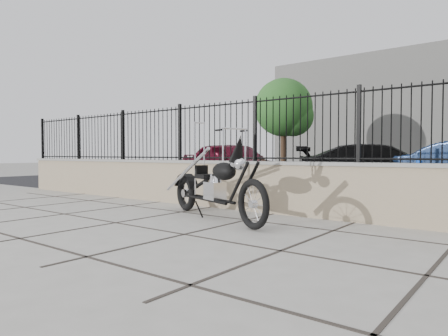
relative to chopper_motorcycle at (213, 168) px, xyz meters
name	(u,v)px	position (x,y,z in m)	size (l,w,h in m)	color
ground_plane	(115,223)	(-0.95, -1.29, -0.85)	(90.00, 90.00, 0.00)	#99968E
parking_lot	(370,181)	(-0.95, 11.21, -0.85)	(30.00, 30.00, 0.00)	black
retaining_wall	(215,184)	(-0.95, 1.21, -0.37)	(14.00, 0.36, 0.96)	gray
iron_fence	(215,132)	(-0.95, 1.21, 0.71)	(14.00, 0.08, 1.20)	black
background_building	(437,111)	(-0.95, 25.21, 3.15)	(22.00, 6.00, 8.00)	beige
chopper_motorcycle	(213,168)	(0.00, 0.00, 0.00)	(2.84, 0.50, 1.70)	black
car_red	(233,164)	(-3.88, 5.79, -0.08)	(1.81, 4.50, 1.53)	#510B1B
car_black	(381,168)	(0.78, 6.75, -0.16)	(1.95, 4.79, 1.39)	black
bollard_a	(211,177)	(-3.29, 3.89, -0.43)	(0.10, 0.10, 0.85)	#0E1DDB
bollard_b	(419,184)	(2.43, 3.73, -0.37)	(0.12, 0.12, 0.96)	#0B3AA8
tree_left	(283,105)	(-6.96, 14.72, 3.02)	(3.28, 3.28, 5.54)	#382619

